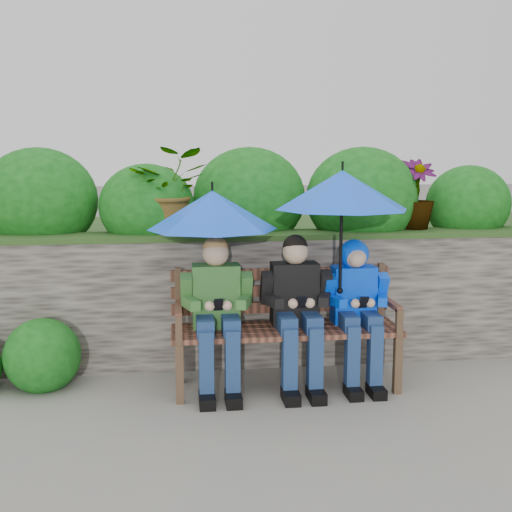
{
  "coord_description": "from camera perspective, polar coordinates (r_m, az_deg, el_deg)",
  "views": [
    {
      "loc": [
        -0.52,
        -4.15,
        1.63
      ],
      "look_at": [
        0.0,
        0.1,
        0.95
      ],
      "focal_mm": 45.0,
      "sensor_mm": 36.0,
      "label": 1
    }
  ],
  "objects": [
    {
      "name": "umbrella_right",
      "position": [
        4.41,
        7.66,
        5.83
      ],
      "size": [
        0.92,
        0.92,
        0.91
      ],
      "color": "blue",
      "rests_on": "ground"
    },
    {
      "name": "park_bench",
      "position": [
        4.56,
        2.54,
        -5.64
      ],
      "size": [
        1.59,
        0.47,
        0.84
      ],
      "color": "#4A3624",
      "rests_on": "ground"
    },
    {
      "name": "boy_middle",
      "position": [
        4.47,
        3.65,
        -4.34
      ],
      "size": [
        0.49,
        0.57,
        1.08
      ],
      "color": "black",
      "rests_on": "ground"
    },
    {
      "name": "boy_right",
      "position": [
        4.58,
        8.92,
        -3.85
      ],
      "size": [
        0.45,
        0.55,
        1.03
      ],
      "color": "blue",
      "rests_on": "ground"
    },
    {
      "name": "umbrella_left",
      "position": [
        4.36,
        -3.89,
        4.08
      ],
      "size": [
        0.89,
        0.89,
        0.8
      ],
      "color": "blue",
      "rests_on": "ground"
    },
    {
      "name": "ground",
      "position": [
        4.49,
        0.16,
        -12.27
      ],
      "size": [
        60.0,
        60.0,
        0.0
      ],
      "primitive_type": "plane",
      "color": "slate",
      "rests_on": "ground"
    },
    {
      "name": "garden_backdrop",
      "position": [
        5.88,
        -1.73,
        -1.13
      ],
      "size": [
        8.0,
        2.87,
        1.73
      ],
      "color": "#3A3631",
      "rests_on": "ground"
    },
    {
      "name": "boy_left",
      "position": [
        4.4,
        -3.49,
        -4.55
      ],
      "size": [
        0.49,
        0.57,
        1.08
      ],
      "color": "#205F24",
      "rests_on": "ground"
    }
  ]
}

